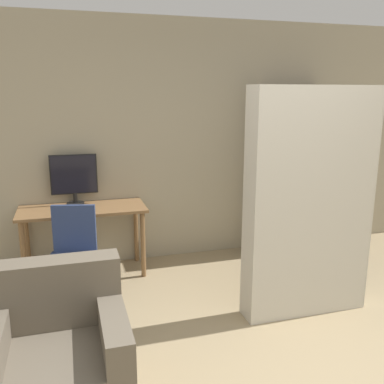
% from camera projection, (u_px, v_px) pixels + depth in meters
% --- Properties ---
extents(wall_back, '(8.00, 0.06, 2.70)m').
position_uv_depth(wall_back, '(190.00, 142.00, 4.92)').
color(wall_back, tan).
rests_on(wall_back, ground).
extents(desk, '(1.29, 0.57, 0.74)m').
position_uv_depth(desk, '(83.00, 217.00, 4.44)').
color(desk, brown).
rests_on(desk, ground).
extents(monitor, '(0.48, 0.18, 0.53)m').
position_uv_depth(monitor, '(74.00, 177.00, 4.50)').
color(monitor, black).
rests_on(monitor, desk).
extents(office_chair, '(0.53, 0.53, 0.90)m').
position_uv_depth(office_chair, '(73.00, 267.00, 3.88)').
color(office_chair, '#4C4C51').
rests_on(office_chair, ground).
extents(bookshelf, '(0.76, 0.34, 1.98)m').
position_uv_depth(bookshelf, '(282.00, 172.00, 5.16)').
color(bookshelf, '#2D2319').
rests_on(bookshelf, ground).
extents(mattress_near, '(1.11, 0.27, 1.96)m').
position_uv_depth(mattress_near, '(310.00, 204.00, 3.61)').
color(mattress_near, beige).
rests_on(mattress_near, ground).
extents(armchair, '(0.85, 0.80, 0.85)m').
position_uv_depth(armchair, '(57.00, 355.00, 2.62)').
color(armchair, '#665B4C').
rests_on(armchair, ground).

